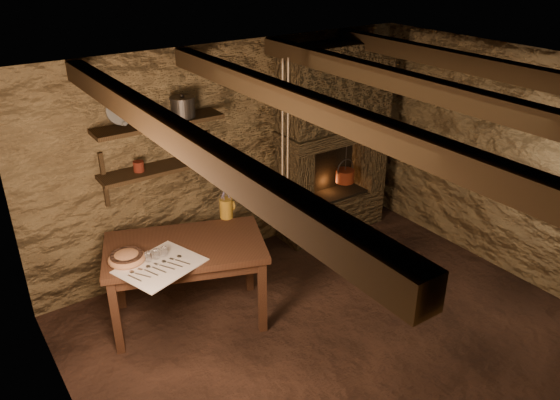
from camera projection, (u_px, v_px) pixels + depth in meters
floor at (346, 343)px, 4.97m from camera, size 4.50×4.50×0.00m
back_wall at (231, 154)px, 5.92m from camera, size 4.50×0.04×2.40m
left_wall at (73, 330)px, 3.30m from camera, size 0.04×4.00×2.40m
right_wall at (519, 168)px, 5.58m from camera, size 0.04×4.00×2.40m
ceiling at (363, 82)px, 3.92m from camera, size 4.50×4.00×0.04m
beam_far_left at (171, 132)px, 3.19m from camera, size 0.14×3.95×0.16m
beam_mid_left at (308, 105)px, 3.70m from camera, size 0.14×3.95×0.16m
beam_mid_right at (411, 84)px, 4.21m from camera, size 0.14×3.95×0.16m
beam_far_right at (492, 68)px, 4.72m from camera, size 0.14×3.95×0.16m
shelf_lower at (163, 168)px, 5.33m from camera, size 1.25×0.30×0.04m
shelf_upper at (159, 123)px, 5.13m from camera, size 1.25×0.30×0.04m
hearth at (334, 136)px, 6.38m from camera, size 1.43×0.51×2.30m
work_table at (188, 279)px, 5.11m from camera, size 1.63×1.28×0.82m
linen_cloth at (160, 266)px, 4.62m from camera, size 0.78×0.71×0.01m
pewter_cutlery_row at (161, 266)px, 4.60m from camera, size 0.58×0.37×0.01m
drinking_glasses at (156, 254)px, 4.70m from camera, size 0.21×0.06×0.08m
stoneware_jug at (226, 199)px, 5.34m from camera, size 0.16×0.16×0.46m
wooden_bowl at (127, 259)px, 4.66m from camera, size 0.39×0.39×0.11m
iron_stockpot at (183, 108)px, 5.22m from camera, size 0.25×0.25×0.18m
tin_pan at (120, 110)px, 4.98m from camera, size 0.27×0.13×0.27m
small_kettle at (197, 154)px, 5.49m from camera, size 0.17×0.15×0.15m
rusty_tin at (139, 166)px, 5.17m from camera, size 0.11×0.11×0.10m
red_pot at (345, 175)px, 6.65m from camera, size 0.25×0.25×0.54m
hanging_ropes at (285, 123)px, 4.98m from camera, size 0.08×0.08×1.20m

